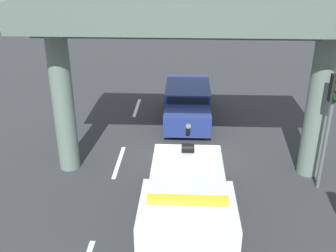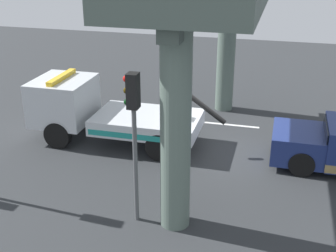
{
  "view_description": "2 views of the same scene",
  "coord_description": "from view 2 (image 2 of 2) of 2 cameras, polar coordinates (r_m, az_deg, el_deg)",
  "views": [
    {
      "loc": [
        13.61,
        -0.11,
        7.68
      ],
      "look_at": [
        -0.09,
        -0.76,
        1.58
      ],
      "focal_mm": 41.79,
      "sensor_mm": 36.0,
      "label": 1
    },
    {
      "loc": [
        -1.98,
        14.49,
        7.18
      ],
      "look_at": [
        1.74,
        0.42,
        1.03
      ],
      "focal_mm": 47.83,
      "sensor_mm": 36.0,
      "label": 2
    }
  ],
  "objects": [
    {
      "name": "lane_stripe_east",
      "position": [
        20.29,
        -9.41,
        1.86
      ],
      "size": [
        2.6,
        0.16,
        0.01
      ],
      "primitive_type": "cube",
      "color": "silver",
      "rests_on": "ground"
    },
    {
      "name": "traffic_light_near",
      "position": [
        11.22,
        -4.46,
        1.2
      ],
      "size": [
        0.39,
        0.32,
        4.17
      ],
      "color": "#515456",
      "rests_on": "ground"
    },
    {
      "name": "tow_truck_white",
      "position": [
        16.98,
        -8.88,
        2.0
      ],
      "size": [
        7.25,
        2.43,
        2.46
      ],
      "color": "silver",
      "rests_on": "ground"
    },
    {
      "name": "ground_plane",
      "position": [
        16.31,
        6.31,
        -3.57
      ],
      "size": [
        60.0,
        40.0,
        0.1
      ],
      "primitive_type": "cube",
      "color": "#2D3033"
    },
    {
      "name": "lane_stripe_mid",
      "position": [
        18.76,
        7.61,
        0.19
      ],
      "size": [
        2.6,
        0.16,
        0.01
      ],
      "primitive_type": "cube",
      "color": "silver",
      "rests_on": "ground"
    }
  ]
}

